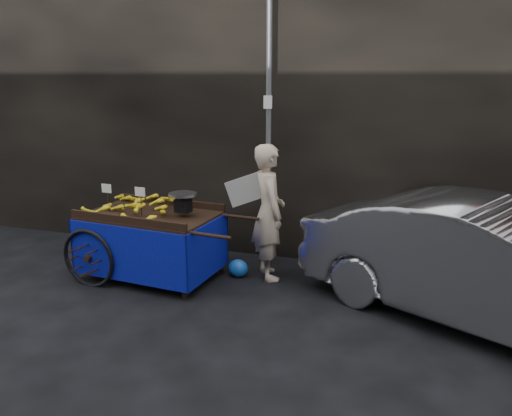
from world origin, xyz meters
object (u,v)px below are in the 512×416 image
(banana_cart, at_px, (147,220))
(plastic_bag, at_px, (238,268))
(vendor, at_px, (268,212))
(parked_car, at_px, (487,265))

(banana_cart, relative_size, plastic_bag, 9.05)
(vendor, xyz_separation_m, parked_car, (2.73, -0.56, -0.24))
(parked_car, bearing_deg, banana_cart, 114.79)
(plastic_bag, bearing_deg, banana_cart, -163.70)
(vendor, distance_m, plastic_bag, 0.92)
(plastic_bag, distance_m, parked_car, 3.20)
(banana_cart, distance_m, plastic_bag, 1.44)
(plastic_bag, height_order, parked_car, parked_car)
(banana_cart, distance_m, parked_car, 4.33)
(vendor, relative_size, parked_car, 0.44)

